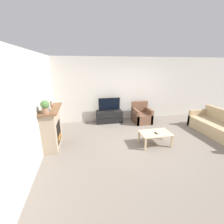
{
  "coord_description": "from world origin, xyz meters",
  "views": [
    {
      "loc": [
        -2.05,
        -3.97,
        2.37
      ],
      "look_at": [
        -1.07,
        0.75,
        0.85
      ],
      "focal_mm": 24.0,
      "sensor_mm": 36.0,
      "label": 1
    }
  ],
  "objects_px": {
    "fireplace": "(52,127)",
    "couch": "(223,129)",
    "mantel_clock": "(50,104)",
    "potted_plant": "(45,106)",
    "mantel_vase_centre_left": "(49,104)",
    "armchair": "(141,116)",
    "coffee_table": "(155,134)",
    "tv_stand": "(109,117)",
    "tv": "(109,105)",
    "remote": "(156,133)",
    "mantel_vase_left": "(47,108)"
  },
  "relations": [
    {
      "from": "mantel_vase_left",
      "to": "potted_plant",
      "type": "xyz_separation_m",
      "value": [
        0.0,
        -0.16,
        0.1
      ]
    },
    {
      "from": "mantel_vase_left",
      "to": "remote",
      "type": "xyz_separation_m",
      "value": [
        3.04,
        -0.27,
        -0.88
      ]
    },
    {
      "from": "armchair",
      "to": "tv_stand",
      "type": "bearing_deg",
      "value": 168.81
    },
    {
      "from": "potted_plant",
      "to": "armchair",
      "type": "height_order",
      "value": "potted_plant"
    },
    {
      "from": "fireplace",
      "to": "mantel_vase_left",
      "type": "bearing_deg",
      "value": -87.42
    },
    {
      "from": "tv_stand",
      "to": "armchair",
      "type": "bearing_deg",
      "value": -11.19
    },
    {
      "from": "mantel_vase_left",
      "to": "mantel_vase_centre_left",
      "type": "xyz_separation_m",
      "value": [
        0.0,
        0.28,
        0.03
      ]
    },
    {
      "from": "couch",
      "to": "tv_stand",
      "type": "bearing_deg",
      "value": 149.32
    },
    {
      "from": "fireplace",
      "to": "mantel_vase_centre_left",
      "type": "xyz_separation_m",
      "value": [
        0.02,
        -0.09,
        0.72
      ]
    },
    {
      "from": "potted_plant",
      "to": "remote",
      "type": "height_order",
      "value": "potted_plant"
    },
    {
      "from": "mantel_vase_centre_left",
      "to": "tv",
      "type": "distance_m",
      "value": 2.68
    },
    {
      "from": "mantel_vase_centre_left",
      "to": "couch",
      "type": "xyz_separation_m",
      "value": [
        5.59,
        -0.45,
        -1.04
      ]
    },
    {
      "from": "mantel_vase_centre_left",
      "to": "armchair",
      "type": "relative_size",
      "value": 0.32
    },
    {
      "from": "tv",
      "to": "armchair",
      "type": "relative_size",
      "value": 1.04
    },
    {
      "from": "fireplace",
      "to": "mantel_clock",
      "type": "xyz_separation_m",
      "value": [
        0.02,
        0.13,
        0.66
      ]
    },
    {
      "from": "mantel_vase_left",
      "to": "couch",
      "type": "height_order",
      "value": "mantel_vase_left"
    },
    {
      "from": "fireplace",
      "to": "remote",
      "type": "height_order",
      "value": "fireplace"
    },
    {
      "from": "fireplace",
      "to": "remote",
      "type": "relative_size",
      "value": 8.32
    },
    {
      "from": "fireplace",
      "to": "coffee_table",
      "type": "xyz_separation_m",
      "value": [
        3.07,
        -0.6,
        -0.26
      ]
    },
    {
      "from": "potted_plant",
      "to": "mantel_clock",
      "type": "bearing_deg",
      "value": 89.93
    },
    {
      "from": "fireplace",
      "to": "mantel_vase_left",
      "type": "relative_size",
      "value": 5.86
    },
    {
      "from": "tv_stand",
      "to": "tv",
      "type": "relative_size",
      "value": 1.2
    },
    {
      "from": "fireplace",
      "to": "tv_stand",
      "type": "bearing_deg",
      "value": 37.66
    },
    {
      "from": "mantel_clock",
      "to": "remote",
      "type": "xyz_separation_m",
      "value": [
        3.04,
        -0.77,
        -0.86
      ]
    },
    {
      "from": "remote",
      "to": "potted_plant",
      "type": "bearing_deg",
      "value": 177.26
    },
    {
      "from": "remote",
      "to": "tv_stand",
      "type": "bearing_deg",
      "value": 113.95
    },
    {
      "from": "potted_plant",
      "to": "armchair",
      "type": "distance_m",
      "value": 4.0
    },
    {
      "from": "mantel_vase_centre_left",
      "to": "tv_stand",
      "type": "height_order",
      "value": "mantel_vase_centre_left"
    },
    {
      "from": "potted_plant",
      "to": "mantel_vase_left",
      "type": "bearing_deg",
      "value": 90.0
    },
    {
      "from": "potted_plant",
      "to": "couch",
      "type": "bearing_deg",
      "value": -0.09
    },
    {
      "from": "coffee_table",
      "to": "couch",
      "type": "distance_m",
      "value": 2.54
    },
    {
      "from": "mantel_clock",
      "to": "armchair",
      "type": "xyz_separation_m",
      "value": [
        3.38,
        1.18,
        -0.99
      ]
    },
    {
      "from": "coffee_table",
      "to": "remote",
      "type": "height_order",
      "value": "remote"
    },
    {
      "from": "tv",
      "to": "couch",
      "type": "bearing_deg",
      "value": -30.66
    },
    {
      "from": "mantel_vase_left",
      "to": "coffee_table",
      "type": "xyz_separation_m",
      "value": [
        3.05,
        -0.22,
        -0.94
      ]
    },
    {
      "from": "tv_stand",
      "to": "remote",
      "type": "relative_size",
      "value": 7.21
    },
    {
      "from": "mantel_clock",
      "to": "remote",
      "type": "bearing_deg",
      "value": -14.27
    },
    {
      "from": "mantel_clock",
      "to": "potted_plant",
      "type": "relative_size",
      "value": 0.44
    },
    {
      "from": "remote",
      "to": "couch",
      "type": "relative_size",
      "value": 0.07
    },
    {
      "from": "fireplace",
      "to": "armchair",
      "type": "distance_m",
      "value": 3.66
    },
    {
      "from": "fireplace",
      "to": "couch",
      "type": "relative_size",
      "value": 0.55
    },
    {
      "from": "couch",
      "to": "potted_plant",
      "type": "bearing_deg",
      "value": 179.91
    },
    {
      "from": "remote",
      "to": "armchair",
      "type": "bearing_deg",
      "value": 79.47
    },
    {
      "from": "potted_plant",
      "to": "coffee_table",
      "type": "distance_m",
      "value": 3.22
    },
    {
      "from": "tv_stand",
      "to": "fireplace",
      "type": "bearing_deg",
      "value": -142.34
    },
    {
      "from": "armchair",
      "to": "remote",
      "type": "height_order",
      "value": "armchair"
    },
    {
      "from": "mantel_vase_centre_left",
      "to": "coffee_table",
      "type": "height_order",
      "value": "mantel_vase_centre_left"
    },
    {
      "from": "tv",
      "to": "tv_stand",
      "type": "bearing_deg",
      "value": 90.0
    },
    {
      "from": "mantel_vase_left",
      "to": "tv",
      "type": "relative_size",
      "value": 0.24
    },
    {
      "from": "potted_plant",
      "to": "remote",
      "type": "xyz_separation_m",
      "value": [
        3.04,
        -0.12,
        -0.98
      ]
    }
  ]
}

